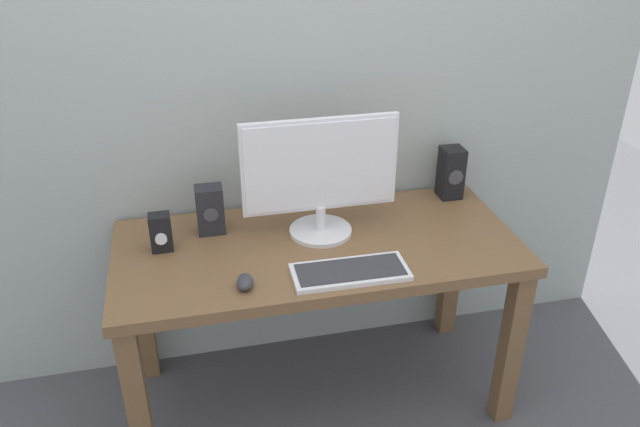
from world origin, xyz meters
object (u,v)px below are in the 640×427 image
desk (318,268)px  speaker_right (451,173)px  monitor (320,175)px  audio_controller (161,233)px  mouse (245,282)px  speaker_left (210,210)px  keyboard_primary (350,272)px

desk → speaker_right: size_ratio=6.88×
monitor → desk: bearing=-108.5°
audio_controller → desk: bearing=-8.3°
audio_controller → mouse: bearing=-49.3°
audio_controller → speaker_right: bearing=8.4°
speaker_left → keyboard_primary: bearing=-42.6°
speaker_left → audio_controller: (-0.18, -0.09, -0.02)m
speaker_right → audio_controller: bearing=-171.6°
monitor → mouse: 0.48m
mouse → speaker_right: 1.02m
desk → audio_controller: audio_controller is taller
keyboard_primary → audio_controller: (-0.60, 0.30, 0.06)m
keyboard_primary → audio_controller: 0.68m
speaker_right → mouse: bearing=-152.5°
monitor → audio_controller: 0.59m
speaker_right → audio_controller: 1.17m
desk → mouse: size_ratio=17.56×
desk → keyboard_primary: keyboard_primary is taller
keyboard_primary → speaker_left: bearing=137.4°
speaker_right → desk: bearing=-157.7°
monitor → mouse: (-0.32, -0.30, -0.21)m
mouse → speaker_right: bearing=37.3°
monitor → mouse: monitor is taller
speaker_left → monitor: bearing=-12.9°
mouse → speaker_left: bearing=111.0°
desk → monitor: bearing=71.5°
keyboard_primary → desk: bearing=105.2°
monitor → speaker_left: monitor is taller
monitor → speaker_right: monitor is taller
desk → mouse: mouse is taller
speaker_right → speaker_left: speaker_right is taller
keyboard_primary → speaker_right: 0.73m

